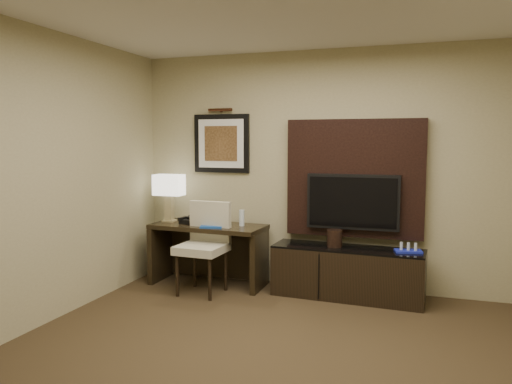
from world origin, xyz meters
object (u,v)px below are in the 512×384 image
at_px(table_lamp, 169,196).
at_px(desk, 208,254).
at_px(tv, 353,202).
at_px(water_bottle, 242,218).
at_px(desk_phone, 190,219).
at_px(minibar_tray, 408,247).
at_px(ice_bucket, 335,238).
at_px(credenza, 347,273).
at_px(desk_chair, 202,248).

bearing_deg(table_lamp, desk, -5.70).
distance_m(tv, water_bottle, 1.27).
bearing_deg(water_bottle, desk_phone, -176.91).
bearing_deg(tv, minibar_tray, -19.54).
height_order(desk, desk_phone, desk_phone).
bearing_deg(water_bottle, minibar_tray, -2.00).
xyz_separation_m(tv, ice_bucket, (-0.16, -0.19, -0.38)).
bearing_deg(credenza, desk, -177.19).
bearing_deg(desk, credenza, 3.63).
height_order(table_lamp, water_bottle, table_lamp).
bearing_deg(desk_chair, table_lamp, 149.41).
xyz_separation_m(desk_chair, ice_bucket, (1.40, 0.35, 0.13)).
bearing_deg(desk_chair, water_bottle, 53.31).
distance_m(table_lamp, ice_bucket, 2.05).
bearing_deg(desk, ice_bucket, 3.55).
relative_size(table_lamp, minibar_tray, 2.33).
height_order(tv, ice_bucket, tv).
xyz_separation_m(table_lamp, ice_bucket, (2.01, -0.06, -0.38)).
distance_m(desk, ice_bucket, 1.51).
bearing_deg(desk, tv, 10.23).
bearing_deg(ice_bucket, desk_chair, -166.00).
xyz_separation_m(tv, table_lamp, (-2.17, -0.14, 0.00)).
distance_m(credenza, desk_chair, 1.60).
bearing_deg(table_lamp, minibar_tray, -1.57).
distance_m(desk_chair, ice_bucket, 1.45).
height_order(desk_chair, water_bottle, desk_chair).
bearing_deg(credenza, tv, 87.09).
xyz_separation_m(credenza, ice_bucket, (-0.14, -0.00, 0.37)).
distance_m(credenza, ice_bucket, 0.39).
distance_m(credenza, minibar_tray, 0.70).
distance_m(credenza, water_bottle, 1.33).
relative_size(desk_chair, minibar_tray, 3.85).
relative_size(desk, credenza, 0.83).
bearing_deg(desk_chair, ice_bucket, 17.00).
distance_m(desk, tv, 1.78).
bearing_deg(ice_bucket, tv, 50.09).
bearing_deg(tv, desk_phone, -174.43).
relative_size(tv, water_bottle, 5.40).
bearing_deg(tv, credenza, -95.72).
xyz_separation_m(table_lamp, desk_phone, (0.30, -0.05, -0.26)).
relative_size(desk, table_lamp, 2.13).
relative_size(desk_chair, desk_phone, 5.19).
height_order(desk, credenza, desk).
distance_m(tv, desk_chair, 1.73).
bearing_deg(table_lamp, ice_bucket, -1.57).
distance_m(credenza, desk_phone, 1.92).
bearing_deg(minibar_tray, desk, 179.42).
distance_m(ice_bucket, minibar_tray, 0.76).
height_order(desk_chair, table_lamp, table_lamp).
relative_size(water_bottle, ice_bucket, 1.01).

